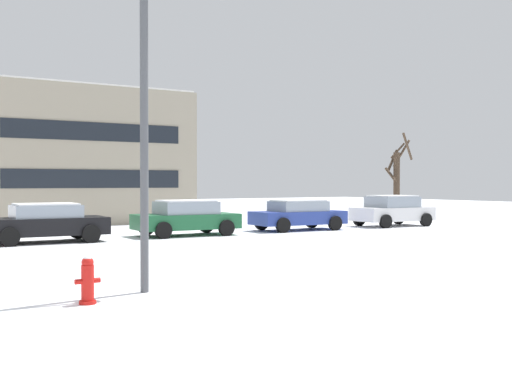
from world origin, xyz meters
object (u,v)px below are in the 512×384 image
at_px(parked_car_black, 46,222).
at_px(parked_car_blue, 298,214).
at_px(fire_hydrant, 88,279).
at_px(street_lamp, 160,93).
at_px(parked_car_green, 186,217).
at_px(parked_car_white, 392,210).

height_order(parked_car_black, parked_car_blue, parked_car_black).
distance_m(fire_hydrant, parked_car_black, 12.22).
bearing_deg(parked_car_blue, street_lamp, -135.18).
xyz_separation_m(parked_car_green, parked_car_white, (10.94, -0.26, 0.03)).
relative_size(parked_car_green, parked_car_white, 1.04).
bearing_deg(parked_car_black, parked_car_white, -0.83).
distance_m(parked_car_black, parked_car_blue, 10.94).
distance_m(fire_hydrant, parked_car_green, 14.27).
bearing_deg(parked_car_blue, parked_car_green, 179.65).
xyz_separation_m(fire_hydrant, street_lamp, (1.62, 0.59, 3.43)).
bearing_deg(street_lamp, parked_car_green, 62.27).
xyz_separation_m(parked_car_blue, parked_car_white, (5.47, -0.23, 0.06)).
relative_size(fire_hydrant, parked_car_green, 0.21).
height_order(fire_hydrant, street_lamp, street_lamp).
bearing_deg(street_lamp, parked_car_white, 33.42).
relative_size(street_lamp, parked_car_blue, 1.50).
relative_size(fire_hydrant, street_lamp, 0.13).
distance_m(parked_car_black, parked_car_green, 5.47).
height_order(fire_hydrant, parked_car_white, parked_car_white).
xyz_separation_m(fire_hydrant, parked_car_green, (7.64, 12.05, 0.30)).
distance_m(street_lamp, parked_car_green, 13.32).
relative_size(fire_hydrant, parked_car_blue, 0.20).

